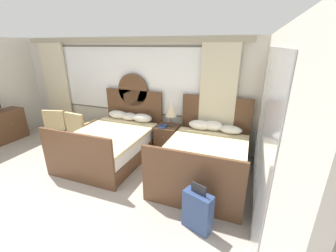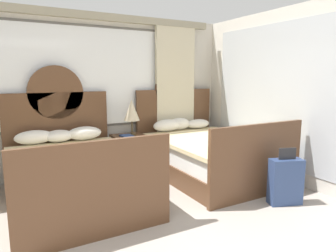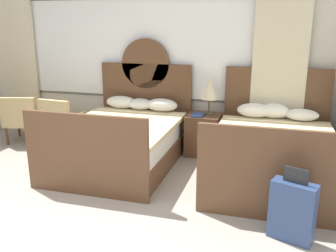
% 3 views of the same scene
% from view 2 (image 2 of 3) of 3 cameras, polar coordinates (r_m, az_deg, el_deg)
% --- Properties ---
extents(wall_back_window, '(6.66, 0.22, 2.70)m').
position_cam_2_polar(wall_back_window, '(5.21, -22.76, 6.13)').
color(wall_back_window, beige).
rests_on(wall_back_window, ground_plane).
extents(wall_right_mirror, '(0.08, 4.39, 2.70)m').
position_cam_2_polar(wall_right_mirror, '(4.96, 23.71, 5.04)').
color(wall_right_mirror, beige).
rests_on(wall_right_mirror, ground_plane).
extents(bed_near_window, '(1.62, 2.27, 1.82)m').
position_cam_2_polar(bed_near_window, '(4.30, -17.38, -8.33)').
color(bed_near_window, brown).
rests_on(bed_near_window, ground_plane).
extents(bed_near_mirror, '(1.62, 2.27, 1.82)m').
position_cam_2_polar(bed_near_mirror, '(5.16, 7.13, -5.01)').
color(bed_near_mirror, brown).
rests_on(bed_near_mirror, ground_plane).
extents(nightstand_between_beds, '(0.53, 0.55, 0.66)m').
position_cam_2_polar(nightstand_between_beds, '(5.27, -7.26, -5.30)').
color(nightstand_between_beds, brown).
rests_on(nightstand_between_beds, ground_plane).
extents(table_lamp_on_nightstand, '(0.27, 0.27, 0.61)m').
position_cam_2_polar(table_lamp_on_nightstand, '(5.20, -6.84, 2.89)').
color(table_lamp_on_nightstand, brown).
rests_on(table_lamp_on_nightstand, nightstand_between_beds).
extents(book_on_nightstand, '(0.18, 0.26, 0.03)m').
position_cam_2_polar(book_on_nightstand, '(5.07, -7.70, -1.91)').
color(book_on_nightstand, navy).
rests_on(book_on_nightstand, nightstand_between_beds).
extents(suitcase_on_floor, '(0.46, 0.31, 0.75)m').
position_cam_2_polar(suitcase_on_floor, '(4.29, 21.23, -9.67)').
color(suitcase_on_floor, navy).
rests_on(suitcase_on_floor, ground_plane).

